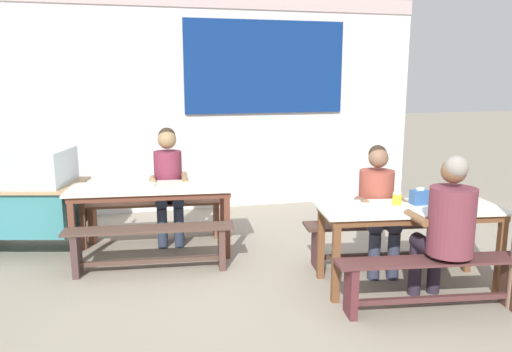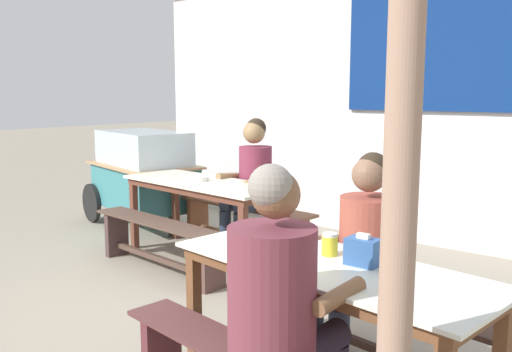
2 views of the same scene
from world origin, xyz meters
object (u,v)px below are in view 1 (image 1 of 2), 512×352
at_px(bench_near_back, 386,236).
at_px(person_center_facing, 168,178).
at_px(dining_table_near, 409,216).
at_px(person_right_near_table, 378,201).
at_px(bench_near_front, 433,278).
at_px(bench_far_back, 155,214).
at_px(condiment_jar, 397,198).
at_px(soup_bowl, 148,185).
at_px(person_near_front, 447,223).
at_px(food_cart, 14,193).
at_px(dining_table_far, 152,194).
at_px(bench_far_front, 150,243).
at_px(tissue_box, 420,197).

distance_m(bench_near_back, person_center_facing, 2.46).
relative_size(dining_table_near, person_right_near_table, 1.38).
xyz_separation_m(dining_table_near, bench_near_front, (-0.07, -0.51, -0.37)).
relative_size(bench_far_back, condiment_jar, 14.93).
relative_size(bench_near_front, soup_bowl, 10.19).
bearing_deg(bench_near_back, person_near_front, -90.92).
bearing_deg(bench_far_back, bench_near_back, -32.79).
xyz_separation_m(bench_far_back, person_right_near_table, (2.05, -1.46, 0.39)).
relative_size(bench_near_front, person_right_near_table, 1.31).
height_order(bench_far_back, person_near_front, person_near_front).
distance_m(food_cart, condiment_jar, 3.95).
distance_m(dining_table_far, bench_far_back, 0.62).
xyz_separation_m(bench_far_back, person_near_front, (2.17, -2.37, 0.42)).
bearing_deg(person_right_near_table, bench_near_front, -89.94).
distance_m(dining_table_far, person_right_near_table, 2.30).
height_order(dining_table_near, bench_near_back, dining_table_near).
xyz_separation_m(bench_near_back, condiment_jar, (-0.13, -0.40, 0.49)).
relative_size(bench_near_back, condiment_jar, 14.82).
distance_m(dining_table_far, bench_near_back, 2.43).
distance_m(bench_far_front, condiment_jar, 2.34).
distance_m(bench_far_back, bench_far_front, 1.02).
bearing_deg(person_near_front, dining_table_far, 139.90).
bearing_deg(tissue_box, person_center_facing, 139.93).
relative_size(bench_far_back, person_center_facing, 1.29).
distance_m(dining_table_far, bench_far_front, 0.63).
xyz_separation_m(person_right_near_table, tissue_box, (0.21, -0.38, 0.11)).
bearing_deg(person_near_front, bench_far_front, 149.04).
bearing_deg(bench_near_front, dining_table_far, 137.69).
height_order(dining_table_near, condiment_jar, condiment_jar).
xyz_separation_m(bench_near_back, bench_near_front, (-0.13, -1.01, -0.02)).
distance_m(food_cart, tissue_box, 4.15).
height_order(bench_far_front, person_near_front, person_near_front).
bearing_deg(person_center_facing, bench_near_back, -33.25).
bearing_deg(person_center_facing, food_cart, 177.92).
bearing_deg(bench_near_back, dining_table_near, -97.55).
xyz_separation_m(food_cart, soup_bowl, (1.39, -0.50, 0.12)).
bearing_deg(dining_table_far, person_right_near_table, -24.38).
bearing_deg(bench_near_front, tissue_box, 70.44).
bearing_deg(person_right_near_table, condiment_jar, -89.44).
bearing_deg(condiment_jar, bench_far_back, 138.70).
bearing_deg(dining_table_far, person_center_facing, 64.15).
relative_size(dining_table_near, soup_bowl, 10.72).
bearing_deg(person_right_near_table, dining_table_near, -81.47).
xyz_separation_m(dining_table_far, bench_far_back, (0.05, 0.51, -0.36)).
xyz_separation_m(person_right_near_table, condiment_jar, (0.00, -0.34, 0.10)).
height_order(bench_near_back, soup_bowl, soup_bowl).
xyz_separation_m(person_center_facing, tissue_box, (2.09, -1.76, 0.06)).
height_order(dining_table_near, person_center_facing, person_center_facing).
relative_size(bench_near_front, food_cart, 0.88).
distance_m(person_near_front, condiment_jar, 0.59).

